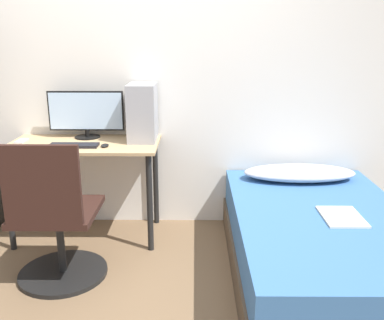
{
  "coord_description": "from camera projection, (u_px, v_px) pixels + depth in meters",
  "views": [
    {
      "loc": [
        0.44,
        -2.13,
        1.54
      ],
      "look_at": [
        0.42,
        0.61,
        0.75
      ],
      "focal_mm": 40.0,
      "sensor_mm": 36.0,
      "label": 1
    }
  ],
  "objects": [
    {
      "name": "ground_plane",
      "position": [
        119.0,
        313.0,
        2.48
      ],
      "size": [
        14.0,
        14.0,
        0.0
      ],
      "primitive_type": "plane",
      "color": "brown"
    },
    {
      "name": "wall_back",
      "position": [
        140.0,
        75.0,
        3.42
      ],
      "size": [
        8.0,
        0.05,
        2.5
      ],
      "color": "silver",
      "rests_on": "ground_plane"
    },
    {
      "name": "desk",
      "position": [
        85.0,
        158.0,
        3.28
      ],
      "size": [
        1.14,
        0.59,
        0.77
      ],
      "color": "tan",
      "rests_on": "ground_plane"
    },
    {
      "name": "office_chair",
      "position": [
        56.0,
        229.0,
        2.72
      ],
      "size": [
        0.58,
        0.58,
        0.96
      ],
      "color": "black",
      "rests_on": "ground_plane"
    },
    {
      "name": "bed",
      "position": [
        320.0,
        247.0,
        2.78
      ],
      "size": [
        1.14,
        1.85,
        0.47
      ],
      "color": "#4C3D2D",
      "rests_on": "ground_plane"
    },
    {
      "name": "pillow",
      "position": [
        299.0,
        173.0,
        3.34
      ],
      "size": [
        0.87,
        0.36,
        0.11
      ],
      "color": "#B2B7C6",
      "rests_on": "bed"
    },
    {
      "name": "magazine",
      "position": [
        342.0,
        217.0,
        2.65
      ],
      "size": [
        0.24,
        0.32,
        0.01
      ],
      "color": "silver",
      "rests_on": "bed"
    },
    {
      "name": "monitor",
      "position": [
        86.0,
        113.0,
        3.37
      ],
      "size": [
        0.6,
        0.2,
        0.37
      ],
      "color": "black",
      "rests_on": "desk"
    },
    {
      "name": "keyboard",
      "position": [
        74.0,
        145.0,
        3.13
      ],
      "size": [
        0.36,
        0.12,
        0.02
      ],
      "color": "black",
      "rests_on": "desk"
    },
    {
      "name": "pc_tower",
      "position": [
        143.0,
        112.0,
        3.29
      ],
      "size": [
        0.21,
        0.33,
        0.43
      ],
      "color": "#99999E",
      "rests_on": "desk"
    },
    {
      "name": "mouse",
      "position": [
        105.0,
        145.0,
        3.13
      ],
      "size": [
        0.06,
        0.09,
        0.02
      ],
      "color": "black",
      "rests_on": "desk"
    },
    {
      "name": "phone",
      "position": [
        22.0,
        141.0,
        3.29
      ],
      "size": [
        0.07,
        0.14,
        0.01
      ],
      "color": "#B7B7BC",
      "rests_on": "desk"
    }
  ]
}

